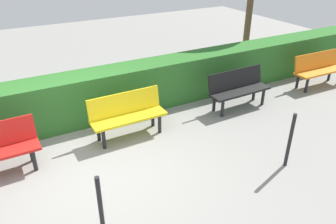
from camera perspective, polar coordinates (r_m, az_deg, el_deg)
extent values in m
plane|color=gray|center=(5.69, -13.51, -10.11)|extent=(22.73, 22.73, 0.00)
cube|color=orange|center=(9.38, 25.10, 6.46)|extent=(1.51, 0.47, 0.05)
cube|color=orange|center=(9.42, 24.52, 8.19)|extent=(1.50, 0.17, 0.42)
cylinder|color=black|center=(10.00, 26.40, 6.03)|extent=(0.07, 0.07, 0.39)
cylinder|color=black|center=(8.93, 23.08, 4.32)|extent=(0.07, 0.07, 0.39)
cylinder|color=black|center=(9.10, 21.70, 5.02)|extent=(0.07, 0.07, 0.39)
cube|color=black|center=(7.52, 12.47, 3.56)|extent=(1.49, 0.44, 0.05)
cube|color=black|center=(7.56, 11.71, 5.71)|extent=(1.48, 0.16, 0.42)
cylinder|color=black|center=(7.90, 16.26, 2.53)|extent=(0.07, 0.07, 0.39)
cylinder|color=black|center=(8.09, 14.79, 3.33)|extent=(0.07, 0.07, 0.39)
cylinder|color=black|center=(7.16, 9.50, 0.60)|extent=(0.07, 0.07, 0.39)
cylinder|color=black|center=(7.36, 8.07, 1.53)|extent=(0.07, 0.07, 0.39)
cube|color=yellow|center=(6.28, -6.82, -1.03)|extent=(1.46, 0.44, 0.05)
cube|color=yellow|center=(6.33, -7.61, 1.56)|extent=(1.46, 0.12, 0.42)
cylinder|color=black|center=(6.48, -1.47, -2.09)|extent=(0.07, 0.07, 0.39)
cylinder|color=black|center=(6.71, -2.67, -0.97)|extent=(0.07, 0.07, 0.39)
cylinder|color=black|center=(6.10, -11.16, -4.70)|extent=(0.07, 0.07, 0.39)
cylinder|color=black|center=(6.35, -12.06, -3.42)|extent=(0.07, 0.07, 0.39)
cylinder|color=black|center=(5.89, -22.34, -7.84)|extent=(0.07, 0.07, 0.39)
cylinder|color=black|center=(6.14, -22.81, -6.37)|extent=(0.07, 0.07, 0.39)
cube|color=#2D6B28|center=(7.17, -9.16, 3.53)|extent=(18.73, 0.72, 1.03)
cylinder|color=brown|center=(10.91, 14.01, 16.67)|extent=(0.20, 0.20, 2.91)
cylinder|color=black|center=(5.75, 20.53, -4.70)|extent=(0.06, 0.06, 1.00)
cylinder|color=black|center=(4.25, -11.66, -16.33)|extent=(0.06, 0.06, 1.00)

